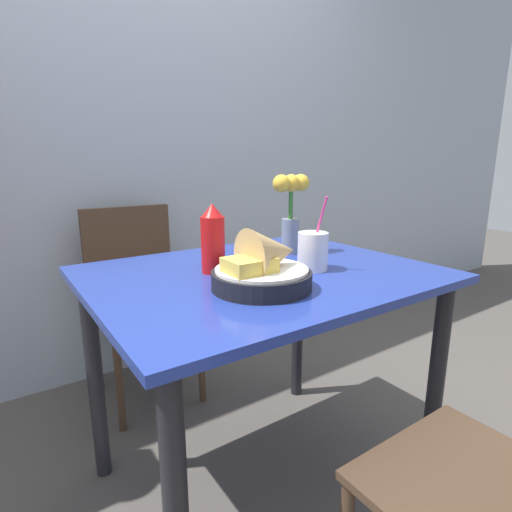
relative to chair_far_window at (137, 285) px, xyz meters
The scene contains 8 objects.
ground_plane 0.96m from the chair_far_window, 80.41° to the right, with size 12.00×12.00×0.00m, color #4C4742.
wall_window 0.84m from the chair_far_window, 61.79° to the left, with size 7.00×0.06×2.60m.
dining_table 0.82m from the chair_far_window, 80.41° to the right, with size 0.99×0.79×0.74m.
chair_far_window is the anchor object (origin of this frame).
food_basket 0.98m from the chair_far_window, 87.15° to the right, with size 0.26×0.26×0.16m.
ketchup_bottle 0.80m from the chair_far_window, 89.36° to the right, with size 0.07×0.07×0.20m.
drink_cup 0.96m from the chair_far_window, 72.92° to the right, with size 0.09×0.09×0.23m.
flower_vase 0.85m from the chair_far_window, 62.08° to the right, with size 0.15×0.06×0.28m.
Camera 1 is at (-0.67, -0.95, 1.06)m, focal length 28.00 mm.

